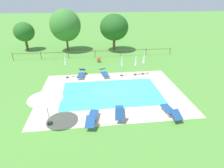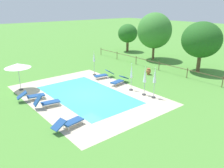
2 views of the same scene
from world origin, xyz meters
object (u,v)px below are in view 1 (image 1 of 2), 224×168
object	(u,v)px
patio_umbrella_closed_row_mid_east	(65,62)
terracotta_urn_near_fence	(99,59)
sun_lounger_north_near_steps	(104,73)
patio_umbrella_closed_row_mid_west	(144,59)
sun_lounger_south_near_corner	(81,74)
patio_umbrella_closed_row_west	(122,63)
tree_far_west	(24,32)
patio_umbrella_open_foreground	(45,96)
tree_west_mid	(65,25)
sun_lounger_north_end	(92,117)
sun_lounger_north_mid	(120,112)
patio_umbrella_closed_row_centre	(136,61)
tree_centre	(114,27)
sun_lounger_north_far	(170,111)

from	to	relation	value
patio_umbrella_closed_row_mid_east	terracotta_urn_near_fence	size ratio (longest dim) A/B	3.75
sun_lounger_north_near_steps	patio_umbrella_closed_row_mid_west	size ratio (longest dim) A/B	0.85
sun_lounger_south_near_corner	patio_umbrella_closed_row_west	size ratio (longest dim) A/B	0.88
sun_lounger_south_near_corner	patio_umbrella_closed_row_west	bearing A→B (deg)	-3.58
patio_umbrella_closed_row_mid_east	terracotta_urn_near_fence	distance (m)	5.82
sun_lounger_south_near_corner	tree_far_west	size ratio (longest dim) A/B	0.50
sun_lounger_north_near_steps	sun_lounger_south_near_corner	xyz separation A→B (m)	(-2.40, 0.02, 0.01)
patio_umbrella_closed_row_mid_west	patio_umbrella_closed_row_mid_east	distance (m)	8.07
patio_umbrella_open_foreground	patio_umbrella_closed_row_mid_west	distance (m)	11.31
sun_lounger_south_near_corner	tree_west_mid	xyz separation A→B (m)	(-2.33, 10.09, 3.42)
sun_lounger_north_end	patio_umbrella_closed_row_mid_east	xyz separation A→B (m)	(-2.44, 7.58, 1.33)
sun_lounger_north_mid	patio_umbrella_closed_row_mid_east	distance (m)	8.53
sun_lounger_south_near_corner	patio_umbrella_open_foreground	bearing A→B (deg)	-103.77
patio_umbrella_closed_row_west	patio_umbrella_open_foreground	bearing A→B (deg)	-129.85
sun_lounger_north_mid	terracotta_urn_near_fence	world-z (taller)	sun_lounger_north_mid
patio_umbrella_closed_row_west	patio_umbrella_closed_row_mid_west	xyz separation A→B (m)	(2.37, 0.18, 0.22)
sun_lounger_north_mid	patio_umbrella_closed_row_mid_west	world-z (taller)	patio_umbrella_closed_row_mid_west
patio_umbrella_closed_row_centre	tree_west_mid	world-z (taller)	tree_west_mid
tree_centre	patio_umbrella_closed_row_mid_west	bearing A→B (deg)	-78.60
sun_lounger_north_near_steps	sun_lounger_north_end	world-z (taller)	sun_lounger_north_end
sun_lounger_north_far	tree_far_west	bearing A→B (deg)	128.76
sun_lounger_north_near_steps	tree_far_west	xyz separation A→B (m)	(-11.01, 11.29, 2.42)
patio_umbrella_closed_row_mid_west	patio_umbrella_closed_row_centre	distance (m)	0.91
sun_lounger_north_end	sun_lounger_north_near_steps	bearing A→B (deg)	79.44
sun_lounger_north_end	patio_umbrella_closed_row_mid_east	distance (m)	8.07
patio_umbrella_closed_row_west	sun_lounger_north_near_steps	bearing A→B (deg)	172.34
terracotta_urn_near_fence	tree_far_west	distance (m)	12.92
patio_umbrella_closed_row_centre	tree_centre	xyz separation A→B (m)	(-1.02, 9.62, 1.90)
sun_lounger_north_far	patio_umbrella_closed_row_mid_east	xyz separation A→B (m)	(-7.98, 7.48, 1.33)
patio_umbrella_closed_row_west	patio_umbrella_closed_row_centre	size ratio (longest dim) A/B	1.00
sun_lounger_north_mid	tree_centre	size ratio (longest dim) A/B	0.35
terracotta_urn_near_fence	tree_west_mid	xyz separation A→B (m)	(-4.37, 5.72, 3.41)
tree_centre	sun_lounger_north_mid	bearing A→B (deg)	-96.18
sun_lounger_north_mid	tree_centre	world-z (taller)	tree_centre
sun_lounger_north_near_steps	tree_centre	distance (m)	10.20
patio_umbrella_closed_row_west	patio_umbrella_closed_row_mid_east	size ratio (longest dim) A/B	0.94
patio_umbrella_closed_row_centre	sun_lounger_north_near_steps	bearing A→B (deg)	176.72
sun_lounger_north_mid	patio_umbrella_closed_row_west	size ratio (longest dim) A/B	0.79
sun_lounger_north_near_steps	patio_umbrella_open_foreground	world-z (taller)	patio_umbrella_open_foreground
terracotta_urn_near_fence	sun_lounger_south_near_corner	bearing A→B (deg)	-115.01
sun_lounger_south_near_corner	patio_umbrella_closed_row_centre	size ratio (longest dim) A/B	0.88
patio_umbrella_open_foreground	patio_umbrella_closed_row_centre	size ratio (longest dim) A/B	1.00
patio_umbrella_closed_row_mid_east	sun_lounger_north_end	bearing A→B (deg)	-72.17
patio_umbrella_closed_row_west	sun_lounger_north_far	bearing A→B (deg)	-72.67
tree_far_west	tree_centre	xyz separation A→B (m)	(13.31, -1.86, 0.69)
sun_lounger_north_near_steps	tree_west_mid	world-z (taller)	tree_west_mid
tree_west_mid	tree_centre	xyz separation A→B (m)	(7.03, -0.67, -0.32)
sun_lounger_north_near_steps	patio_umbrella_closed_row_mid_west	xyz separation A→B (m)	(4.21, -0.06, 1.34)
patio_umbrella_closed_row_mid_east	tree_west_mid	xyz separation A→B (m)	(-0.87, 10.17, 2.09)
patio_umbrella_closed_row_mid_east	tree_far_west	xyz separation A→B (m)	(-7.15, 11.36, 1.08)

